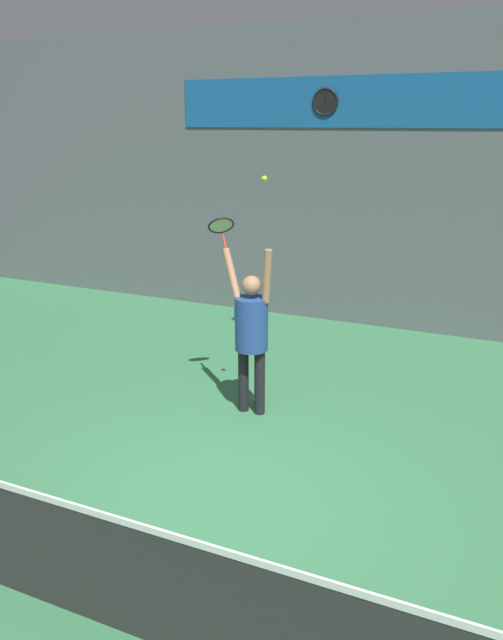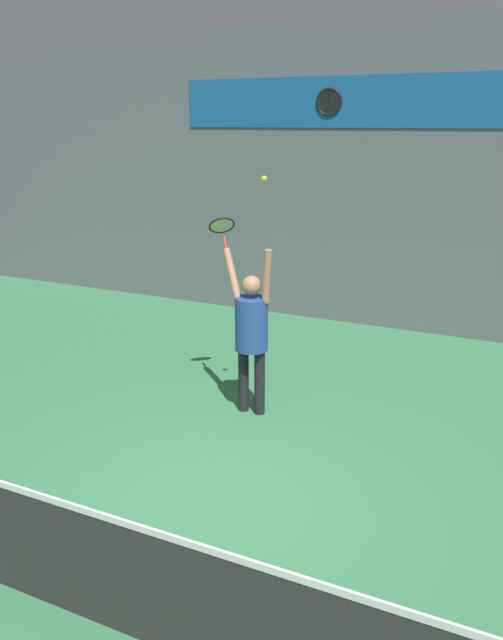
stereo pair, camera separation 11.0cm
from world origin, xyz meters
name	(u,v)px [view 1 (the left image)]	position (x,y,z in m)	size (l,w,h in m)	color
ground_plane	(208,509)	(0.00, 0.00, 0.00)	(18.00, 18.00, 0.00)	#387A4C
back_wall	(378,181)	(0.00, 6.09, 2.50)	(18.00, 0.10, 5.00)	slate
sponsor_banner	(382,101)	(0.00, 6.03, 3.74)	(7.18, 0.02, 0.81)	#195B9E
scoreboard_clock	(325,102)	(-0.94, 6.01, 3.74)	(0.45, 0.04, 0.45)	black
court_net	(103,567)	(0.00, -1.53, 0.50)	(7.93, 0.07, 1.06)	#333333
tennis_player	(251,328)	(-0.48, 2.04, 1.09)	(0.79, 0.47, 2.07)	black
tennis_racket	(221,227)	(-1.06, 2.42, 2.21)	(0.42, 0.41, 0.38)	red
tennis_ball	(264,179)	(-0.29, 1.95, 2.84)	(0.07, 0.07, 0.07)	#CCDB2D
water_bottle	(236,313)	(-2.25, 5.30, 0.14)	(0.09, 0.09, 0.31)	#198CCC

